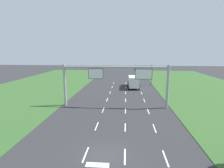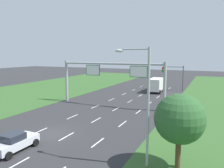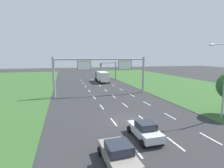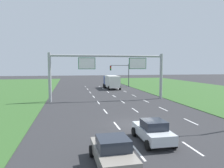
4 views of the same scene
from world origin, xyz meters
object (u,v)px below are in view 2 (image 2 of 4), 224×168
(box_truck, at_px, (157,84))
(sign_gantry, at_px, (112,75))
(street_lamp, at_px, (143,97))
(roadside_tree_near, at_px, (179,119))
(traffic_light_mast, at_px, (174,73))
(car_near_red, at_px, (15,142))

(box_truck, height_order, sign_gantry, sign_gantry)
(box_truck, xyz_separation_m, street_lamp, (6.49, -32.26, 3.45))
(roadside_tree_near, bearing_deg, street_lamp, -164.00)
(traffic_light_mast, bearing_deg, street_lamp, -84.40)
(street_lamp, bearing_deg, roadside_tree_near, 16.00)
(car_near_red, relative_size, sign_gantry, 0.23)
(car_near_red, relative_size, box_truck, 0.52)
(car_near_red, distance_m, street_lamp, 11.41)
(car_near_red, bearing_deg, traffic_light_mast, 79.50)
(box_truck, bearing_deg, sign_gantry, -103.27)
(car_near_red, distance_m, sign_gantry, 18.78)
(car_near_red, bearing_deg, sign_gantry, 88.52)
(car_near_red, distance_m, traffic_light_mast, 38.44)
(street_lamp, relative_size, roadside_tree_near, 1.59)
(car_near_red, height_order, street_lamp, street_lamp)
(sign_gantry, relative_size, roadside_tree_near, 3.23)
(car_near_red, xyz_separation_m, roadside_tree_near, (12.76, 2.82, 2.83))
(traffic_light_mast, distance_m, street_lamp, 35.76)
(sign_gantry, relative_size, traffic_light_mast, 3.08)
(car_near_red, xyz_separation_m, street_lamp, (10.34, 2.13, 4.32))
(sign_gantry, height_order, roadside_tree_near, sign_gantry)
(street_lamp, bearing_deg, box_truck, 101.37)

